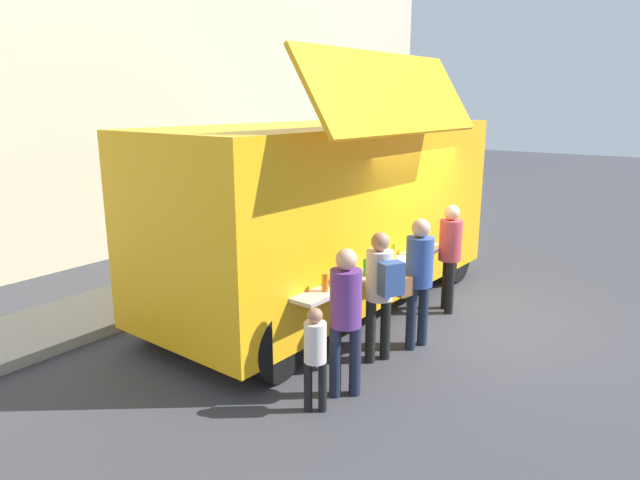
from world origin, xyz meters
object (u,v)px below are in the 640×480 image
(customer_front_ordering, at_px, (418,273))
(customer_mid_with_backpack, at_px, (381,284))
(trash_bin, at_px, (350,217))
(customer_rear_waiting, at_px, (346,310))
(customer_extra_browsing, at_px, (450,249))
(child_near_queue, at_px, (315,350))
(food_truck_main, at_px, (330,209))

(customer_front_ordering, distance_m, customer_mid_with_backpack, 0.69)
(trash_bin, distance_m, customer_rear_waiting, 7.73)
(customer_mid_with_backpack, relative_size, customer_extra_browsing, 0.99)
(trash_bin, height_order, customer_front_ordering, customer_front_ordering)
(customer_rear_waiting, relative_size, customer_extra_browsing, 1.01)
(customer_rear_waiting, height_order, child_near_queue, customer_rear_waiting)
(food_truck_main, relative_size, child_near_queue, 5.41)
(customer_front_ordering, height_order, customer_rear_waiting, customer_front_ordering)
(customer_mid_with_backpack, height_order, child_near_queue, customer_mid_with_backpack)
(child_near_queue, bearing_deg, customer_mid_with_backpack, -30.82)
(customer_front_ordering, bearing_deg, customer_mid_with_backpack, 90.45)
(food_truck_main, distance_m, trash_bin, 4.93)
(customer_mid_with_backpack, distance_m, customer_extra_browsing, 2.19)
(customer_rear_waiting, distance_m, child_near_queue, 0.57)
(trash_bin, relative_size, customer_extra_browsing, 0.58)
(trash_bin, distance_m, customer_front_ordering, 6.46)
(food_truck_main, height_order, child_near_queue, food_truck_main)
(food_truck_main, relative_size, trash_bin, 6.46)
(customer_extra_browsing, bearing_deg, food_truck_main, -10.86)
(trash_bin, bearing_deg, customer_front_ordering, -139.38)
(customer_front_ordering, xyz_separation_m, customer_rear_waiting, (-1.63, 0.07, -0.02))
(customer_extra_browsing, bearing_deg, customer_rear_waiting, 54.63)
(trash_bin, bearing_deg, customer_rear_waiting, -147.70)
(customer_mid_with_backpack, xyz_separation_m, customer_rear_waiting, (-0.97, -0.11, -0.01))
(customer_front_ordering, bearing_deg, food_truck_main, -4.13)
(trash_bin, distance_m, customer_mid_with_backpack, 6.87)
(food_truck_main, distance_m, child_near_queue, 3.38)
(customer_mid_with_backpack, xyz_separation_m, child_near_queue, (-1.43, -0.04, -0.33))
(customer_mid_with_backpack, relative_size, customer_rear_waiting, 0.98)
(trash_bin, bearing_deg, customer_mid_with_backpack, -144.15)
(customer_rear_waiting, xyz_separation_m, customer_extra_browsing, (3.16, 0.13, -0.01))
(customer_front_ordering, height_order, customer_mid_with_backpack, customer_front_ordering)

